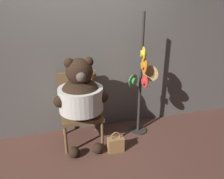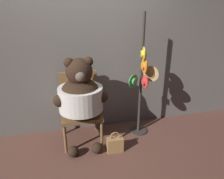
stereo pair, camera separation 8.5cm
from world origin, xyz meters
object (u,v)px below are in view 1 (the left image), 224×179
(chair, at_px, (80,106))
(teddy_bear, at_px, (81,96))
(handbag_on_ground, at_px, (116,144))
(hat_display_rack, at_px, (142,82))

(chair, distance_m, teddy_bear, 0.30)
(handbag_on_ground, bearing_deg, teddy_bear, 145.73)
(hat_display_rack, xyz_separation_m, handbag_on_ground, (-0.49, -0.34, -0.76))
(chair, relative_size, teddy_bear, 0.77)
(hat_display_rack, height_order, handbag_on_ground, hat_display_rack)
(chair, xyz_separation_m, hat_display_rack, (0.90, -0.13, 0.33))
(teddy_bear, xyz_separation_m, handbag_on_ground, (0.42, -0.28, -0.66))
(hat_display_rack, distance_m, handbag_on_ground, 0.96)
(chair, distance_m, handbag_on_ground, 0.76)
(chair, relative_size, hat_display_rack, 0.55)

